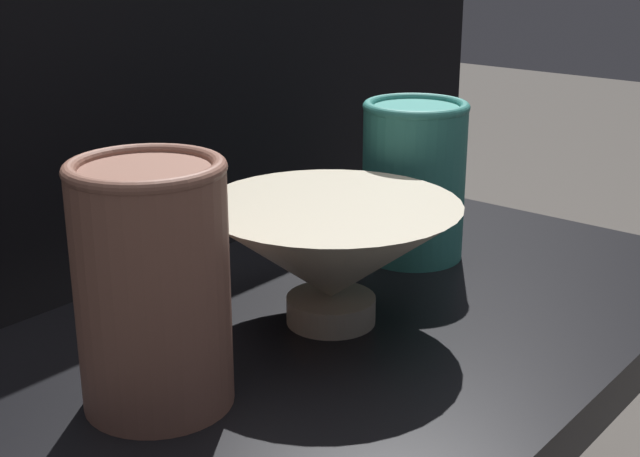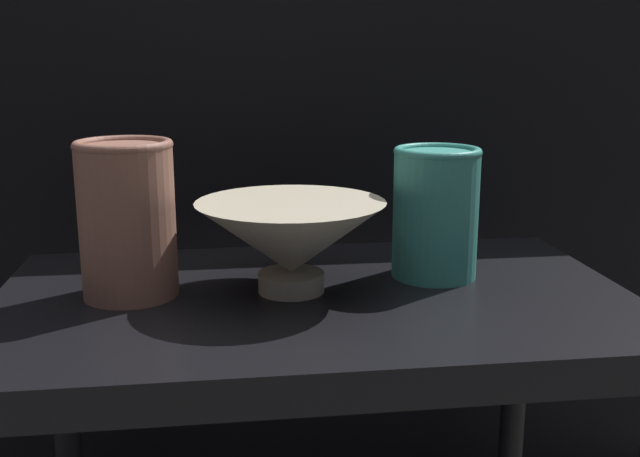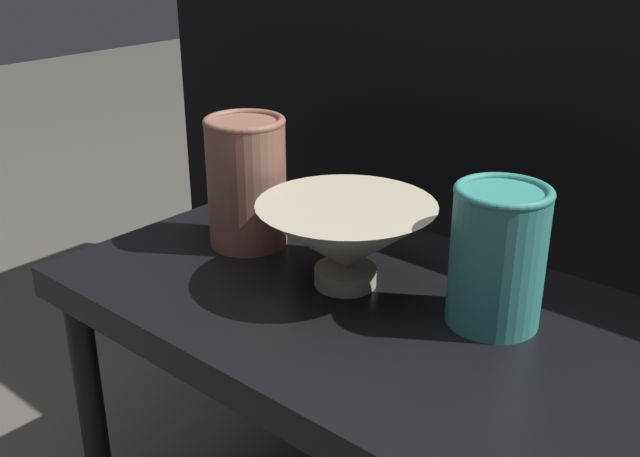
% 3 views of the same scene
% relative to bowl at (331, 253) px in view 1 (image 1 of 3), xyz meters
% --- Properties ---
extents(table, '(0.71, 0.43, 0.45)m').
position_rel_bowl_xyz_m(table, '(0.03, -0.01, -0.11)').
color(table, black).
rests_on(table, ground_plane).
extents(bowl, '(0.21, 0.21, 0.10)m').
position_rel_bowl_xyz_m(bowl, '(0.00, 0.00, 0.00)').
color(bowl, '#B2A88E').
rests_on(bowl, table).
extents(vase_textured_left, '(0.11, 0.11, 0.17)m').
position_rel_bowl_xyz_m(vase_textured_left, '(-0.18, 0.01, 0.03)').
color(vase_textured_left, brown).
rests_on(vase_textured_left, table).
extents(vase_colorful_right, '(0.10, 0.10, 0.16)m').
position_rel_bowl_xyz_m(vase_colorful_right, '(0.18, 0.04, 0.02)').
color(vase_colorful_right, teal).
rests_on(vase_colorful_right, table).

